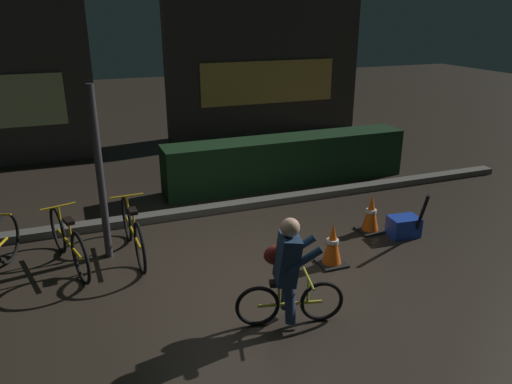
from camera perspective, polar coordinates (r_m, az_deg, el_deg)
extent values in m
plane|color=#2D261E|center=(6.45, 0.25, -9.50)|extent=(40.00, 40.00, 0.00)
cube|color=#56544F|center=(8.30, -5.25, -1.99)|extent=(12.00, 0.24, 0.12)
cube|color=black|center=(9.55, 3.62, 3.66)|extent=(4.80, 0.70, 0.93)
cube|color=#383330|center=(13.41, 1.08, 16.44)|extent=(5.30, 0.50, 4.54)
cube|color=#E5B751|center=(13.25, 1.50, 12.60)|extent=(3.71, 0.04, 1.10)
cylinder|color=#2D2D33|center=(6.73, -17.61, 1.85)|extent=(0.10, 0.10, 2.37)
torus|color=black|center=(7.39, -26.90, -4.78)|extent=(0.27, 0.67, 0.70)
torus|color=black|center=(7.38, -21.97, -4.09)|extent=(0.21, 0.67, 0.68)
torus|color=black|center=(6.48, -19.67, -7.24)|extent=(0.21, 0.67, 0.68)
cylinder|color=gold|center=(6.93, -20.89, -5.56)|extent=(0.29, 0.99, 0.04)
cylinder|color=gold|center=(6.69, -20.68, -4.66)|extent=(0.03, 0.03, 0.38)
cube|color=black|center=(6.61, -20.89, -3.16)|extent=(0.15, 0.22, 0.05)
cylinder|color=gold|center=(7.09, -21.72, -3.16)|extent=(0.03, 0.03, 0.43)
cylinder|color=gold|center=(7.01, -21.95, -1.55)|extent=(0.45, 0.14, 0.02)
torus|color=black|center=(7.44, -14.74, -2.98)|extent=(0.07, 0.69, 0.69)
torus|color=black|center=(6.51, -13.29, -6.35)|extent=(0.07, 0.69, 0.69)
cylinder|color=gold|center=(6.97, -14.07, -4.56)|extent=(0.07, 1.03, 0.04)
cylinder|color=gold|center=(6.73, -13.95, -3.67)|extent=(0.03, 0.03, 0.39)
cube|color=black|center=(6.65, -14.09, -2.15)|extent=(0.11, 0.20, 0.05)
cylinder|color=gold|center=(7.14, -14.60, -2.07)|extent=(0.03, 0.03, 0.44)
cylinder|color=gold|center=(7.07, -14.76, -0.44)|extent=(0.46, 0.04, 0.02)
cube|color=black|center=(6.75, 8.72, -8.14)|extent=(0.36, 0.36, 0.03)
cone|color=#EA560F|center=(6.61, 8.86, -5.86)|extent=(0.26, 0.26, 0.57)
cylinder|color=white|center=(6.60, 8.87, -5.64)|extent=(0.16, 0.16, 0.05)
cube|color=black|center=(7.81, 13.02, -4.32)|extent=(0.36, 0.36, 0.03)
cone|color=#EA560F|center=(7.69, 13.20, -2.34)|extent=(0.26, 0.26, 0.56)
cylinder|color=white|center=(7.68, 13.21, -2.14)|extent=(0.16, 0.16, 0.05)
cube|color=#193DB7|center=(7.74, 16.73, -3.83)|extent=(0.47, 0.36, 0.30)
torus|color=black|center=(5.51, 7.62, -12.44)|extent=(0.48, 0.15, 0.48)
torus|color=black|center=(5.39, 0.18, -13.09)|extent=(0.48, 0.15, 0.48)
cylinder|color=gold|center=(5.44, 3.95, -12.79)|extent=(0.69, 0.20, 0.04)
cylinder|color=gold|center=(5.35, 2.66, -11.72)|extent=(0.03, 0.03, 0.26)
cube|color=black|center=(5.28, 2.69, -10.51)|extent=(0.22, 0.14, 0.05)
cylinder|color=gold|center=(5.40, 6.04, -11.28)|extent=(0.03, 0.03, 0.30)
cylinder|color=gold|center=(5.32, 6.10, -9.92)|extent=(0.13, 0.45, 0.02)
cylinder|color=navy|center=(5.49, 3.55, -11.72)|extent=(0.15, 0.23, 0.42)
cylinder|color=navy|center=(5.32, 3.97, -12.86)|extent=(0.15, 0.23, 0.42)
cube|color=#192D47|center=(5.16, 3.66, -7.77)|extent=(0.33, 0.37, 0.54)
sphere|color=tan|center=(5.00, 3.98, -4.12)|extent=(0.20, 0.20, 0.20)
cylinder|color=#192D47|center=(5.28, 4.88, -6.47)|extent=(0.40, 0.17, 0.29)
cylinder|color=#192D47|center=(5.04, 5.56, -7.90)|extent=(0.40, 0.17, 0.29)
ellipsoid|color=maroon|center=(5.34, 2.59, -7.28)|extent=(0.35, 0.23, 0.24)
cylinder|color=black|center=(7.52, 18.58, -2.70)|extent=(0.17, 0.38, 0.80)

